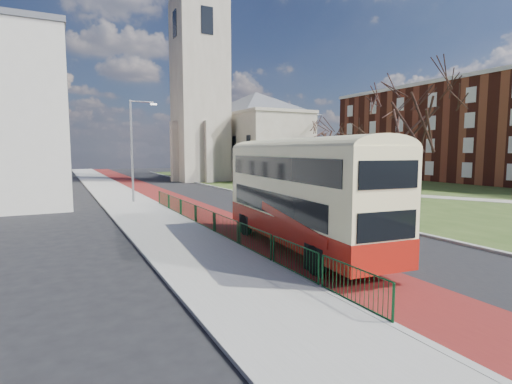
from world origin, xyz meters
TOP-DOWN VIEW (x-y plane):
  - ground at (0.00, 0.00)m, footprint 160.00×160.00m
  - road_carriageway at (1.50, 20.00)m, footprint 9.00×120.00m
  - bus_lane at (-1.20, 20.00)m, footprint 3.40×120.00m
  - pavement_west at (-5.00, 20.00)m, footprint 4.00×120.00m
  - kerb_west at (-3.00, 20.00)m, footprint 0.25×120.00m
  - kerb_east at (6.10, 22.00)m, footprint 0.25×80.00m
  - grass_green at (26.00, 22.00)m, footprint 40.00×80.00m
  - footpath at (20.00, 10.00)m, footprint 18.84×32.82m
  - pedestrian_railing at (-2.95, 4.00)m, footprint 0.07×24.00m
  - gothic_church at (12.56, 38.00)m, footprint 16.38×18.00m
  - brick_terrace at (40.00, 20.00)m, footprint 10.30×44.30m
  - street_block_far at (-14.00, 38.00)m, footprint 10.30×16.30m
  - streetlamp at (-4.35, 18.00)m, footprint 2.13×0.18m
  - bus at (-0.80, -0.68)m, footprint 3.44×10.96m
  - winter_tree_near at (14.70, 7.50)m, footprint 8.53×8.53m
  - winter_tree_far at (20.96, 25.26)m, footprint 7.32×7.32m
  - litter_bin at (11.77, 6.33)m, footprint 0.68×0.68m

SIDE VIEW (x-z plane):
  - ground at x=0.00m, z-range 0.00..0.00m
  - road_carriageway at x=1.50m, z-range 0.00..0.01m
  - bus_lane at x=-1.20m, z-range 0.00..0.01m
  - grass_green at x=26.00m, z-range 0.00..0.04m
  - footpath at x=20.00m, z-range 0.04..0.07m
  - pavement_west at x=-5.00m, z-range 0.00..0.12m
  - kerb_west at x=-3.00m, z-range 0.00..0.13m
  - kerb_east at x=6.10m, z-range 0.00..0.13m
  - litter_bin at x=11.77m, z-range 0.04..1.05m
  - pedestrian_railing at x=-2.95m, z-range -0.01..1.11m
  - bus at x=-0.80m, z-range 0.32..4.83m
  - streetlamp at x=-4.35m, z-range 0.59..8.59m
  - street_block_far at x=-14.00m, z-range 0.01..11.51m
  - winter_tree_far at x=20.96m, z-range 1.67..10.17m
  - brick_terrace at x=40.00m, z-range 0.01..13.51m
  - winter_tree_near at x=14.70m, z-range 2.04..12.40m
  - gothic_church at x=12.56m, z-range -6.87..33.13m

